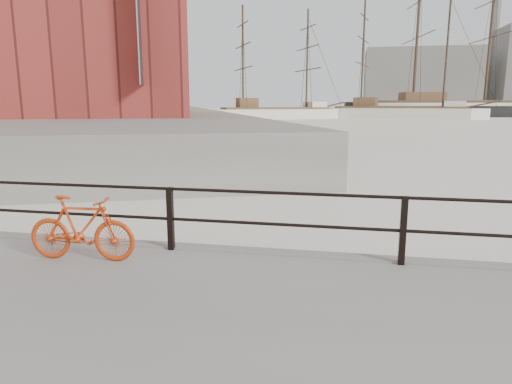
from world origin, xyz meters
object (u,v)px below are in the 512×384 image
at_px(workboat_far, 77,125).
at_px(schooner_left, 275,119).
at_px(bicycle, 81,228).
at_px(schooner_mid, 400,118).
at_px(barque_black, 483,117).
at_px(workboat_near, 60,130).

bearing_deg(workboat_far, schooner_left, 16.77).
distance_m(bicycle, schooner_mid, 76.31).
height_order(barque_black, workboat_far, barque_black).
distance_m(schooner_mid, workboat_far, 51.16).
relative_size(schooner_mid, schooner_left, 1.21).
height_order(barque_black, schooner_left, barque_black).
xyz_separation_m(schooner_left, workboat_far, (-19.67, -25.66, 0.00)).
height_order(schooner_left, workboat_far, schooner_left).
xyz_separation_m(bicycle, schooner_mid, (12.43, 75.29, -0.83)).
distance_m(schooner_mid, workboat_near, 54.38).
bearing_deg(barque_black, workboat_near, -144.27).
bearing_deg(workboat_near, schooner_left, 62.83).
height_order(barque_black, schooner_mid, barque_black).
height_order(bicycle, workboat_far, workboat_far).
bearing_deg(bicycle, workboat_far, 118.31).
bearing_deg(barque_black, schooner_left, -161.93).
distance_m(bicycle, workboat_far, 51.33).
xyz_separation_m(barque_black, workboat_far, (-56.40, -44.69, 0.00)).
relative_size(bicycle, workboat_near, 0.12).
xyz_separation_m(barque_black, schooner_mid, (-16.45, -12.73, 0.00)).
bearing_deg(workboat_far, workboat_near, -103.36).
bearing_deg(schooner_mid, workboat_far, -129.45).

